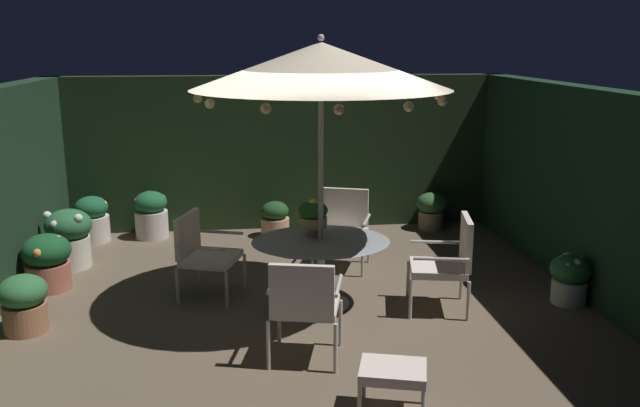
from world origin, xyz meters
TOP-DOWN VIEW (x-y plane):
  - ground_plane at (0.00, 0.00)m, footprint 6.82×6.77m
  - hedge_backdrop_rear at (0.00, 3.23)m, footprint 6.82×0.30m
  - hedge_backdrop_right at (3.26, 0.00)m, footprint 0.30×6.77m
  - patio_dining_table at (0.23, -0.00)m, footprint 1.47×1.25m
  - patio_umbrella at (0.23, -0.00)m, footprint 2.63×2.63m
  - centerpiece_planter at (0.17, 0.14)m, footprint 0.32×0.32m
  - patio_chair_north at (0.66, 1.27)m, footprint 0.80×0.76m
  - patio_chair_northeast at (-1.04, 0.42)m, footprint 0.76×0.80m
  - patio_chair_east at (-0.06, -1.30)m, footprint 0.72×0.68m
  - patio_chair_southeast at (1.55, -0.27)m, footprint 0.72×0.72m
  - ottoman_footrest at (0.53, -2.21)m, footprint 0.59×0.51m
  - potted_plant_back_right at (2.23, 2.78)m, footprint 0.46×0.46m
  - potted_plant_back_center at (-2.72, -0.35)m, footprint 0.47×0.47m
  - potted_plant_right_far at (2.92, -0.25)m, footprint 0.44×0.44m
  - potted_plant_right_near at (-0.13, 2.65)m, footprint 0.41×0.41m
  - potted_plant_back_left at (-1.91, 2.80)m, footprint 0.47×0.47m
  - potted_plant_left_far at (-2.71, 2.70)m, footprint 0.47×0.47m
  - potted_plant_front_corner at (-2.82, 0.82)m, footprint 0.54×0.55m
  - potted_plant_left_near at (-2.75, 1.59)m, footprint 0.57×0.57m

SIDE VIEW (x-z plane):
  - ground_plane at x=0.00m, z-range -0.02..0.00m
  - potted_plant_right_near at x=-0.13m, z-range 0.00..0.52m
  - potted_plant_right_far at x=2.92m, z-range 0.03..0.56m
  - potted_plant_back_right at x=2.23m, z-range 0.03..0.59m
  - potted_plant_back_center at x=-2.72m, z-range 0.02..0.60m
  - potted_plant_left_far at x=-2.71m, z-range 0.00..0.66m
  - ottoman_footrest at x=0.53m, z-range 0.14..0.53m
  - potted_plant_front_corner at x=-2.82m, z-range 0.02..0.67m
  - potted_plant_back_left at x=-1.91m, z-range 0.01..0.69m
  - potted_plant_left_near at x=-2.75m, z-range 0.03..0.78m
  - patio_chair_northeast at x=-1.04m, z-range 0.07..1.01m
  - patio_chair_north at x=0.66m, z-range 0.06..1.03m
  - patio_chair_southeast at x=1.55m, z-range 0.06..1.07m
  - patio_chair_east at x=-0.06m, z-range 0.09..1.06m
  - patio_dining_table at x=0.23m, z-range 0.21..0.95m
  - centerpiece_planter at x=0.17m, z-range 0.76..1.18m
  - hedge_backdrop_rear at x=0.00m, z-range 0.00..2.29m
  - hedge_backdrop_right at x=3.26m, z-range 0.00..2.29m
  - patio_umbrella at x=0.23m, z-range 1.11..3.96m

